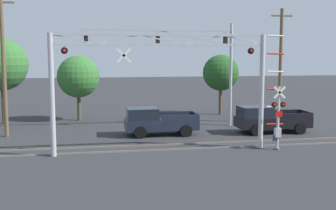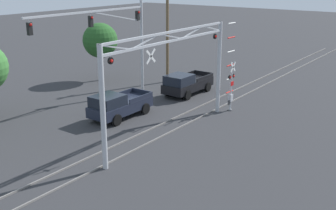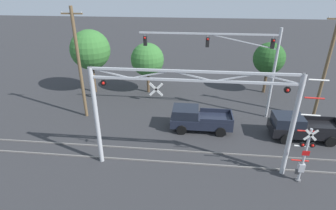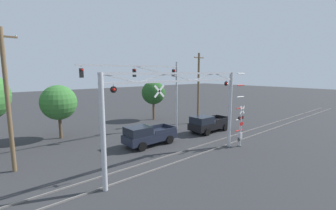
{
  "view_description": "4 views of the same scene",
  "coord_description": "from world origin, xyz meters",
  "px_view_note": "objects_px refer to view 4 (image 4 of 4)",
  "views": [
    {
      "loc": [
        -3.98,
        -7.18,
        5.74
      ],
      "look_at": [
        0.61,
        18.13,
        2.65
      ],
      "focal_mm": 45.0,
      "sensor_mm": 36.0,
      "label": 1
    },
    {
      "loc": [
        -21.26,
        1.63,
        10.4
      ],
      "look_at": [
        -1.68,
        15.96,
        2.73
      ],
      "focal_mm": 45.0,
      "sensor_mm": 36.0,
      "label": 2
    },
    {
      "loc": [
        0.11,
        2.32,
        11.58
      ],
      "look_at": [
        -1.55,
        17.83,
        4.22
      ],
      "focal_mm": 28.0,
      "sensor_mm": 36.0,
      "label": 3
    },
    {
      "loc": [
        -11.41,
        5.04,
        6.93
      ],
      "look_at": [
        1.14,
        19.86,
        4.11
      ],
      "focal_mm": 24.0,
      "sensor_mm": 36.0,
      "label": 4
    }
  ],
  "objects_px": {
    "pickup_truck_following": "(208,124)",
    "utility_pole_left": "(8,100)",
    "crossing_signal_mast": "(240,124)",
    "background_tree_beyond_span": "(153,93)",
    "crossing_gantry": "(181,105)",
    "traffic_signal_span": "(158,84)",
    "utility_pole_right": "(198,88)",
    "pickup_truck_lead": "(147,135)",
    "background_tree_far_right_verge": "(59,103)"
  },
  "relations": [
    {
      "from": "pickup_truck_following",
      "to": "utility_pole_left",
      "type": "bearing_deg",
      "value": 174.16
    },
    {
      "from": "crossing_signal_mast",
      "to": "background_tree_beyond_span",
      "type": "height_order",
      "value": "crossing_signal_mast"
    },
    {
      "from": "crossing_gantry",
      "to": "pickup_truck_following",
      "type": "height_order",
      "value": "crossing_gantry"
    },
    {
      "from": "traffic_signal_span",
      "to": "utility_pole_right",
      "type": "height_order",
      "value": "utility_pole_right"
    },
    {
      "from": "pickup_truck_lead",
      "to": "background_tree_far_right_verge",
      "type": "relative_size",
      "value": 0.91
    },
    {
      "from": "crossing_gantry",
      "to": "background_tree_far_right_verge",
      "type": "bearing_deg",
      "value": 111.36
    },
    {
      "from": "crossing_gantry",
      "to": "utility_pole_left",
      "type": "height_order",
      "value": "utility_pole_left"
    },
    {
      "from": "crossing_signal_mast",
      "to": "utility_pole_right",
      "type": "bearing_deg",
      "value": 64.33
    },
    {
      "from": "pickup_truck_lead",
      "to": "utility_pole_left",
      "type": "bearing_deg",
      "value": 172.59
    },
    {
      "from": "pickup_truck_following",
      "to": "background_tree_beyond_span",
      "type": "distance_m",
      "value": 10.24
    },
    {
      "from": "crossing_signal_mast",
      "to": "utility_pole_left",
      "type": "height_order",
      "value": "utility_pole_left"
    },
    {
      "from": "crossing_gantry",
      "to": "traffic_signal_span",
      "type": "relative_size",
      "value": 1.06
    },
    {
      "from": "crossing_signal_mast",
      "to": "pickup_truck_following",
      "type": "relative_size",
      "value": 1.28
    },
    {
      "from": "crossing_signal_mast",
      "to": "pickup_truck_lead",
      "type": "distance_m",
      "value": 8.82
    },
    {
      "from": "traffic_signal_span",
      "to": "pickup_truck_following",
      "type": "height_order",
      "value": "traffic_signal_span"
    },
    {
      "from": "crossing_signal_mast",
      "to": "utility_pole_right",
      "type": "xyz_separation_m",
      "value": [
        4.5,
        9.37,
        2.71
      ]
    },
    {
      "from": "pickup_truck_following",
      "to": "utility_pole_right",
      "type": "distance_m",
      "value": 6.21
    },
    {
      "from": "crossing_gantry",
      "to": "utility_pole_right",
      "type": "xyz_separation_m",
      "value": [
        11.48,
        8.7,
        0.39
      ]
    },
    {
      "from": "crossing_signal_mast",
      "to": "background_tree_beyond_span",
      "type": "bearing_deg",
      "value": 85.61
    },
    {
      "from": "crossing_signal_mast",
      "to": "traffic_signal_span",
      "type": "relative_size",
      "value": 0.58
    },
    {
      "from": "utility_pole_left",
      "to": "background_tree_far_right_verge",
      "type": "bearing_deg",
      "value": 53.55
    },
    {
      "from": "crossing_gantry",
      "to": "crossing_signal_mast",
      "type": "relative_size",
      "value": 1.84
    },
    {
      "from": "utility_pole_left",
      "to": "background_tree_far_right_verge",
      "type": "distance_m",
      "value": 8.21
    },
    {
      "from": "crossing_gantry",
      "to": "background_tree_far_right_verge",
      "type": "distance_m",
      "value": 14.11
    },
    {
      "from": "utility_pole_left",
      "to": "background_tree_far_right_verge",
      "type": "height_order",
      "value": "utility_pole_left"
    },
    {
      "from": "crossing_gantry",
      "to": "traffic_signal_span",
      "type": "height_order",
      "value": "traffic_signal_span"
    },
    {
      "from": "crossing_gantry",
      "to": "background_tree_beyond_span",
      "type": "relative_size",
      "value": 2.22
    },
    {
      "from": "background_tree_beyond_span",
      "to": "background_tree_far_right_verge",
      "type": "distance_m",
      "value": 13.33
    },
    {
      "from": "crossing_gantry",
      "to": "background_tree_beyond_span",
      "type": "height_order",
      "value": "crossing_gantry"
    },
    {
      "from": "crossing_signal_mast",
      "to": "traffic_signal_span",
      "type": "xyz_separation_m",
      "value": [
        -2.84,
        8.88,
        3.51
      ]
    },
    {
      "from": "pickup_truck_following",
      "to": "background_tree_beyond_span",
      "type": "xyz_separation_m",
      "value": [
        -0.64,
        9.77,
        2.99
      ]
    },
    {
      "from": "utility_pole_right",
      "to": "utility_pole_left",
      "type": "bearing_deg",
      "value": -174.39
    },
    {
      "from": "pickup_truck_lead",
      "to": "utility_pole_right",
      "type": "xyz_separation_m",
      "value": [
        10.95,
        3.47,
        3.89
      ]
    },
    {
      "from": "crossing_gantry",
      "to": "pickup_truck_following",
      "type": "distance_m",
      "value": 10.54
    },
    {
      "from": "crossing_gantry",
      "to": "background_tree_far_right_verge",
      "type": "relative_size",
      "value": 2.25
    },
    {
      "from": "background_tree_beyond_span",
      "to": "utility_pole_right",
      "type": "bearing_deg",
      "value": -59.84
    },
    {
      "from": "traffic_signal_span",
      "to": "utility_pole_right",
      "type": "xyz_separation_m",
      "value": [
        7.34,
        0.49,
        -0.8
      ]
    },
    {
      "from": "traffic_signal_span",
      "to": "utility_pole_left",
      "type": "bearing_deg",
      "value": -173.47
    },
    {
      "from": "pickup_truck_lead",
      "to": "pickup_truck_following",
      "type": "bearing_deg",
      "value": -3.84
    },
    {
      "from": "background_tree_beyond_span",
      "to": "background_tree_far_right_verge",
      "type": "relative_size",
      "value": 1.01
    },
    {
      "from": "pickup_truck_following",
      "to": "background_tree_far_right_verge",
      "type": "relative_size",
      "value": 0.95
    },
    {
      "from": "pickup_truck_following",
      "to": "utility_pole_right",
      "type": "relative_size",
      "value": 0.57
    },
    {
      "from": "crossing_signal_mast",
      "to": "utility_pole_right",
      "type": "distance_m",
      "value": 10.74
    },
    {
      "from": "utility_pole_right",
      "to": "background_tree_far_right_verge",
      "type": "relative_size",
      "value": 1.68
    },
    {
      "from": "crossing_signal_mast",
      "to": "pickup_truck_following",
      "type": "distance_m",
      "value": 5.77
    },
    {
      "from": "pickup_truck_lead",
      "to": "utility_pole_right",
      "type": "bearing_deg",
      "value": 17.57
    },
    {
      "from": "background_tree_beyond_span",
      "to": "background_tree_far_right_verge",
      "type": "bearing_deg",
      "value": -174.28
    },
    {
      "from": "utility_pole_right",
      "to": "crossing_gantry",
      "type": "bearing_deg",
      "value": -142.84
    },
    {
      "from": "utility_pole_left",
      "to": "utility_pole_right",
      "type": "xyz_separation_m",
      "value": [
        21.43,
        2.1,
        -0.19
      ]
    },
    {
      "from": "pickup_truck_following",
      "to": "utility_pole_right",
      "type": "height_order",
      "value": "utility_pole_right"
    }
  ]
}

